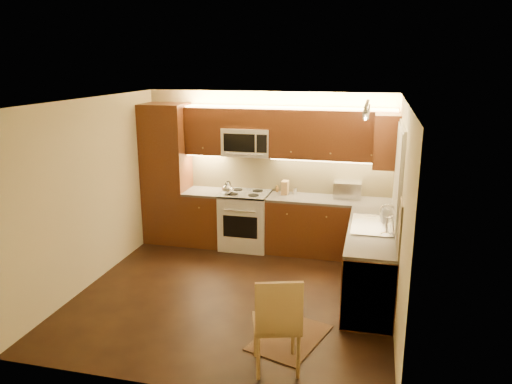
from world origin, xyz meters
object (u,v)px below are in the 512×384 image
(toaster_oven, at_px, (347,190))
(dining_chair, at_px, (277,321))
(sink, at_px, (373,220))
(stove, at_px, (245,220))
(knife_block, at_px, (285,188))
(soap_bottle, at_px, (385,211))
(microwave, at_px, (247,142))
(kettle, at_px, (228,188))

(toaster_oven, xyz_separation_m, dining_chair, (-0.45, -3.29, -0.52))
(sink, bearing_deg, stove, 150.64)
(knife_block, xyz_separation_m, dining_chair, (0.52, -3.26, -0.50))
(stove, xyz_separation_m, sink, (2.00, -1.12, 0.52))
(knife_block, distance_m, soap_bottle, 1.79)
(soap_bottle, bearing_deg, microwave, 134.10)
(microwave, distance_m, soap_bottle, 2.45)
(microwave, bearing_deg, knife_block, 0.06)
(stove, bearing_deg, knife_block, 12.35)
(sink, xyz_separation_m, toaster_oven, (-0.40, 1.30, 0.05))
(stove, height_order, soap_bottle, soap_bottle)
(kettle, bearing_deg, toaster_oven, 30.21)
(microwave, distance_m, knife_block, 0.94)
(toaster_oven, relative_size, dining_chair, 0.42)
(kettle, xyz_separation_m, toaster_oven, (1.84, 0.33, -0.00))
(stove, relative_size, kettle, 4.20)
(microwave, relative_size, knife_block, 3.49)
(toaster_oven, bearing_deg, kettle, -171.10)
(sink, relative_size, kettle, 3.93)
(dining_chair, bearing_deg, sink, 49.52)
(stove, distance_m, soap_bottle, 2.35)
(knife_block, height_order, soap_bottle, knife_block)
(microwave, height_order, dining_chair, microwave)
(stove, bearing_deg, kettle, -146.64)
(kettle, xyz_separation_m, soap_bottle, (2.40, -0.62, -0.03))
(kettle, height_order, knife_block, kettle)
(microwave, relative_size, dining_chair, 0.75)
(sink, height_order, kettle, kettle)
(soap_bottle, xyz_separation_m, dining_chair, (-1.01, -2.34, -0.49))
(stove, relative_size, microwave, 1.21)
(toaster_oven, bearing_deg, sink, -74.14)
(microwave, bearing_deg, sink, -32.21)
(soap_bottle, bearing_deg, stove, 137.21)
(stove, distance_m, microwave, 1.27)
(stove, bearing_deg, microwave, 90.00)
(microwave, height_order, kettle, microwave)
(microwave, relative_size, toaster_oven, 1.81)
(dining_chair, bearing_deg, knife_block, 81.91)
(microwave, bearing_deg, stove, -90.00)
(soap_bottle, bearing_deg, toaster_oven, 97.48)
(stove, bearing_deg, sink, -29.36)
(microwave, bearing_deg, kettle, -129.49)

